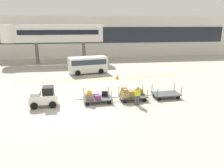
{
  "coord_description": "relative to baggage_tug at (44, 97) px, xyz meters",
  "views": [
    {
      "loc": [
        0.69,
        -14.82,
        6.36
      ],
      "look_at": [
        2.99,
        2.34,
        1.34
      ],
      "focal_mm": 34.35,
      "sensor_mm": 36.0,
      "label": 1
    }
  ],
  "objects": [
    {
      "name": "ground_plane",
      "position": [
        2.46,
        -1.44,
        -0.75
      ],
      "size": [
        120.0,
        120.0,
        0.0
      ],
      "primitive_type": "plane",
      "color": "#B2ADA0"
    },
    {
      "name": "apron_lead_line",
      "position": [
        4.87,
        7.62,
        -0.75
      ],
      "size": [
        18.63,
        1.8,
        0.01
      ],
      "primitive_type": "cube",
      "rotation": [
        0.0,
        0.0,
        0.09
      ],
      "color": "yellow",
      "rests_on": "ground_plane"
    },
    {
      "name": "terminal_building",
      "position": [
        2.46,
        24.54,
        2.95
      ],
      "size": [
        58.01,
        2.51,
        7.4
      ],
      "color": "beige",
      "rests_on": "ground_plane"
    },
    {
      "name": "jet_bridge",
      "position": [
        -2.07,
        18.55,
        3.86
      ],
      "size": [
        15.39,
        3.0,
        5.96
      ],
      "color": "silver",
      "rests_on": "ground_plane"
    },
    {
      "name": "baggage_tug",
      "position": [
        0.0,
        0.0,
        0.0
      ],
      "size": [
        2.16,
        1.33,
        1.58
      ],
      "color": "white",
      "rests_on": "ground_plane"
    },
    {
      "name": "baggage_cart_lead",
      "position": [
        4.03,
        0.25,
        -0.26
      ],
      "size": [
        3.04,
        1.53,
        1.18
      ],
      "color": "#4C4C4F",
      "rests_on": "ground_plane"
    },
    {
      "name": "baggage_cart_middle",
      "position": [
        6.99,
        0.41,
        -0.2
      ],
      "size": [
        3.04,
        1.53,
        1.1
      ],
      "color": "#4C4C4F",
      "rests_on": "ground_plane"
    },
    {
      "name": "baggage_cart_tail",
      "position": [
        10.14,
        0.59,
        -0.41
      ],
      "size": [
        3.04,
        1.53,
        1.1
      ],
      "color": "#4C4C4F",
      "rests_on": "ground_plane"
    },
    {
      "name": "baggage_handler",
      "position": [
        7.22,
        -0.81,
        0.11
      ],
      "size": [
        0.4,
        0.44,
        1.56
      ],
      "color": "#4C4C4C",
      "rests_on": "ground_plane"
    },
    {
      "name": "shuttle_van",
      "position": [
        3.65,
        10.9,
        0.48
      ],
      "size": [
        5.09,
        2.85,
        2.1
      ],
      "color": "white",
      "rests_on": "ground_plane"
    },
    {
      "name": "safety_cone_near",
      "position": [
        6.94,
        7.42,
        -0.48
      ],
      "size": [
        0.36,
        0.36,
        0.55
      ],
      "primitive_type": "cone",
      "color": "orange",
      "rests_on": "ground_plane"
    }
  ]
}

